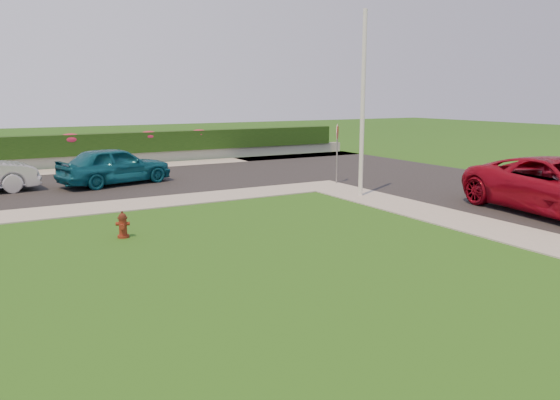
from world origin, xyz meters
TOP-DOWN VIEW (x-y plane):
  - ground at (0.00, 0.00)m, footprint 120.00×120.00m
  - street_right at (12.00, 4.00)m, footprint 8.00×32.00m
  - curb_corner at (7.00, 9.00)m, footprint 2.00×2.00m
  - sidewalk_beyond at (-1.00, 19.00)m, footprint 34.00×2.00m
  - retaining_wall at (-1.00, 20.50)m, footprint 34.00×0.40m
  - hedge at (-1.00, 20.60)m, footprint 32.00×0.90m
  - fire_hydrant at (-2.23, 4.76)m, footprint 0.37×0.35m
  - sedan_teal at (-0.37, 13.55)m, footprint 4.93×2.93m
  - utility_pole at (6.90, 6.40)m, footprint 0.16×0.16m
  - stop_sign at (7.86, 9.26)m, footprint 0.48×0.52m
  - flower_clump_d at (-0.98, 20.50)m, footprint 1.21×0.78m
  - flower_clump_e at (3.12, 20.50)m, footprint 1.15×0.74m
  - flower_clump_f at (6.08, 20.50)m, footprint 1.10×0.71m

SIDE VIEW (x-z plane):
  - ground at x=0.00m, z-range 0.00..0.00m
  - street_right at x=12.00m, z-range 0.00..0.04m
  - curb_corner at x=7.00m, z-range 0.00..0.04m
  - sidewalk_beyond at x=-1.00m, z-range 0.00..0.04m
  - retaining_wall at x=-1.00m, z-range 0.00..0.60m
  - fire_hydrant at x=-2.23m, z-range -0.02..0.69m
  - sedan_teal at x=-0.37m, z-range 0.04..1.61m
  - hedge at x=-1.00m, z-range 0.60..1.70m
  - flower_clump_d at x=-0.98m, z-range 1.16..1.76m
  - flower_clump_e at x=3.12m, z-range 1.19..1.76m
  - flower_clump_f at x=6.08m, z-range 1.21..1.76m
  - stop_sign at x=7.86m, z-range 0.61..3.13m
  - utility_pole at x=6.90m, z-range 0.00..6.67m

